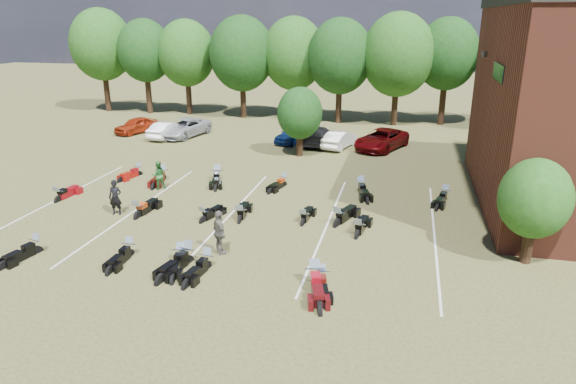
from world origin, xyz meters
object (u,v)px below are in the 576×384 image
(motorcycle_3, at_px, (181,263))
(motorcycle_7, at_px, (59,201))
(motorcycle_14, at_px, (163,180))
(car_4, at_px, (293,134))
(motorcycle_0, at_px, (37,253))
(person_black, at_px, (115,198))
(person_green, at_px, (158,175))
(person_grey, at_px, (219,233))
(car_0, at_px, (136,125))

(motorcycle_3, height_order, motorcycle_7, motorcycle_7)
(motorcycle_14, bearing_deg, car_4, 57.51)
(motorcycle_0, xyz_separation_m, motorcycle_7, (-3.21, 5.89, 0.00))
(person_black, xyz_separation_m, person_green, (0.22, 4.25, -0.07))
(person_green, bearing_deg, car_4, -139.67)
(person_black, distance_m, person_grey, 7.41)
(car_4, bearing_deg, person_black, -90.23)
(person_green, height_order, motorcycle_0, person_green)
(person_black, xyz_separation_m, motorcycle_14, (-0.34, 5.88, -0.90))
(person_green, height_order, person_grey, person_grey)
(motorcycle_3, bearing_deg, person_green, 107.94)
(car_4, distance_m, motorcycle_7, 18.97)
(person_green, distance_m, motorcycle_0, 9.23)
(person_green, distance_m, person_grey, 9.83)
(person_grey, bearing_deg, person_green, -0.47)
(person_grey, bearing_deg, person_black, 23.19)
(person_grey, relative_size, motorcycle_3, 0.89)
(car_4, bearing_deg, motorcycle_3, -73.00)
(person_green, relative_size, motorcycle_7, 0.75)
(motorcycle_7, relative_size, motorcycle_14, 0.94)
(car_0, relative_size, person_black, 2.19)
(person_black, height_order, motorcycle_0, person_black)
(car_4, xyz_separation_m, person_black, (-5.26, -17.49, 0.22))
(motorcycle_0, bearing_deg, car_0, 120.21)
(person_green, height_order, motorcycle_14, person_green)
(car_0, bearing_deg, motorcycle_7, -53.14)
(car_0, height_order, motorcycle_14, car_0)
(person_grey, distance_m, motorcycle_14, 11.48)
(motorcycle_0, relative_size, motorcycle_3, 0.99)
(car_0, height_order, motorcycle_3, car_0)
(person_black, bearing_deg, car_0, 106.09)
(car_4, distance_m, person_grey, 20.68)
(person_grey, distance_m, motorcycle_0, 7.88)
(car_0, xyz_separation_m, person_black, (8.67, -17.78, 0.23))
(person_black, xyz_separation_m, motorcycle_0, (-0.92, -4.87, -0.90))
(car_0, relative_size, motorcycle_0, 1.82)
(person_grey, height_order, motorcycle_7, person_grey)
(person_green, height_order, motorcycle_7, person_green)
(motorcycle_3, xyz_separation_m, motorcycle_7, (-9.58, 5.36, 0.00))
(car_0, bearing_deg, car_4, 20.49)
(person_black, distance_m, motorcycle_14, 5.96)
(person_green, xyz_separation_m, motorcycle_7, (-4.35, -3.23, -0.83))
(motorcycle_0, distance_m, motorcycle_7, 6.71)
(person_grey, distance_m, motorcycle_3, 1.99)
(car_0, xyz_separation_m, motorcycle_3, (14.12, -22.11, -0.67))
(car_4, relative_size, motorcycle_3, 1.85)
(person_black, distance_m, motorcycle_3, 7.02)
(person_grey, bearing_deg, motorcycle_3, 91.67)
(car_0, height_order, car_4, car_4)
(car_0, bearing_deg, person_green, -35.00)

